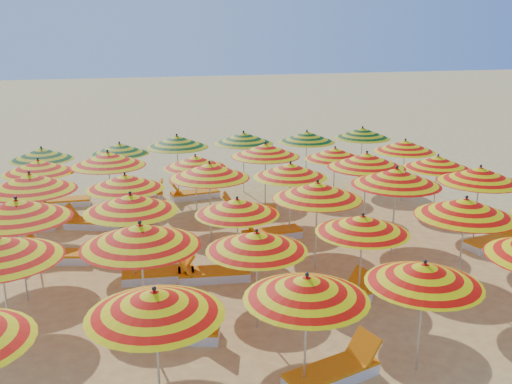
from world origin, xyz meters
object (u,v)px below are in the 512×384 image
(umbrella_10, at_px, (466,208))
(umbrella_18, at_px, (30,182))
(umbrella_25, at_px, (108,159))
(lounger_2, at_px, (335,298))
(umbrella_34, at_px, (307,137))
(lounger_12, at_px, (63,202))
(umbrella_21, at_px, (290,170))
(umbrella_2, at_px, (307,288))
(lounger_1, at_px, (178,332))
(umbrella_15, at_px, (317,191))
(lounger_4, at_px, (161,274))
(umbrella_20, at_px, (210,171))
(lounger_10, at_px, (92,223))
(umbrella_28, at_px, (335,153))
(umbrella_35, at_px, (362,133))
(lounger_11, at_px, (248,209))
(lounger_7, at_px, (58,256))
(umbrella_8, at_px, (257,241))
(umbrella_9, at_px, (362,224))
(umbrella_16, at_px, (396,177))
(umbrella_26, at_px, (195,162))
(umbrella_14, at_px, (237,207))
(umbrella_22, at_px, (367,160))
(umbrella_3, at_px, (424,274))
(lounger_5, at_px, (212,274))
(umbrella_24, at_px, (38,166))
(umbrella_7, at_px, (140,235))
(umbrella_33, at_px, (243,138))
(umbrella_31, at_px, (120,149))
(beachgoer_b, at_px, (141,213))
(umbrella_13, at_px, (131,203))
(lounger_9, at_px, (23,226))
(umbrella_12, at_px, (17,209))
(umbrella_29, at_px, (405,146))
(beachgoer_a, at_px, (154,218))
(umbrella_27, at_px, (265,150))
(lounger_8, at_px, (271,234))
(umbrella_19, at_px, (125,182))
(umbrella_17, at_px, (480,175))
(umbrella_1, at_px, (155,303))
(umbrella_23, at_px, (438,162))
(umbrella_32, at_px, (177,141))
(umbrella_30, at_px, (42,154))
(lounger_15, at_px, (375,180))
(lounger_13, at_px, (140,195))

(umbrella_10, bearing_deg, umbrella_18, 154.30)
(umbrella_25, height_order, lounger_2, umbrella_25)
(umbrella_34, height_order, lounger_12, umbrella_34)
(umbrella_10, xyz_separation_m, umbrella_21, (-2.48, 4.61, -0.08))
(umbrella_2, height_order, lounger_1, umbrella_2)
(umbrella_15, xyz_separation_m, lounger_4, (-3.83, 0.36, -1.90))
(lounger_1, bearing_deg, umbrella_2, -34.53)
(umbrella_20, distance_m, lounger_10, 4.33)
(umbrella_15, relative_size, umbrella_28, 1.21)
(umbrella_35, height_order, lounger_11, umbrella_35)
(lounger_7, bearing_deg, umbrella_18, 2.36)
(lounger_12, bearing_deg, umbrella_8, 115.84)
(umbrella_9, xyz_separation_m, umbrella_16, (2.08, 2.38, 0.30))
(umbrella_10, height_order, lounger_10, umbrella_10)
(umbrella_26, height_order, umbrella_34, umbrella_34)
(umbrella_14, relative_size, umbrella_22, 0.97)
(umbrella_3, distance_m, umbrella_22, 7.40)
(lounger_5, bearing_deg, umbrella_15, -174.21)
(umbrella_14, height_order, umbrella_24, umbrella_24)
(umbrella_7, relative_size, umbrella_35, 1.21)
(umbrella_33, bearing_deg, umbrella_31, 178.72)
(lounger_10, relative_size, beachgoer_b, 1.23)
(umbrella_13, bearing_deg, lounger_9, 122.56)
(umbrella_14, bearing_deg, umbrella_15, 3.17)
(umbrella_12, height_order, umbrella_28, umbrella_12)
(umbrella_29, relative_size, beachgoer_a, 1.78)
(umbrella_27, height_order, lounger_9, umbrella_27)
(umbrella_28, distance_m, lounger_2, 7.37)
(umbrella_26, xyz_separation_m, lounger_8, (1.74, -2.37, -1.70))
(lounger_8, bearing_deg, umbrella_19, -9.14)
(umbrella_17, height_order, lounger_11, umbrella_17)
(lounger_1, height_order, lounger_4, same)
(umbrella_1, height_order, umbrella_9, umbrella_1)
(umbrella_22, bearing_deg, umbrella_21, 178.02)
(umbrella_23, bearing_deg, umbrella_18, -179.60)
(umbrella_32, bearing_deg, umbrella_26, -84.82)
(umbrella_17, distance_m, umbrella_35, 7.01)
(lounger_11, bearing_deg, umbrella_30, -1.66)
(lounger_4, relative_size, lounger_5, 1.00)
(umbrella_31, bearing_deg, umbrella_24, -135.45)
(umbrella_20, height_order, umbrella_23, umbrella_20)
(umbrella_31, bearing_deg, umbrella_9, -64.18)
(umbrella_18, bearing_deg, lounger_15, 21.31)
(umbrella_24, xyz_separation_m, umbrella_25, (2.00, -0.24, 0.16))
(umbrella_27, height_order, umbrella_28, umbrella_27)
(umbrella_20, xyz_separation_m, lounger_13, (-1.62, 4.77, -1.93))
(umbrella_17, bearing_deg, umbrella_31, 141.72)
(umbrella_17, distance_m, umbrella_22, 3.13)
(umbrella_21, relative_size, umbrella_32, 0.89)
(umbrella_32, bearing_deg, lounger_9, -155.81)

